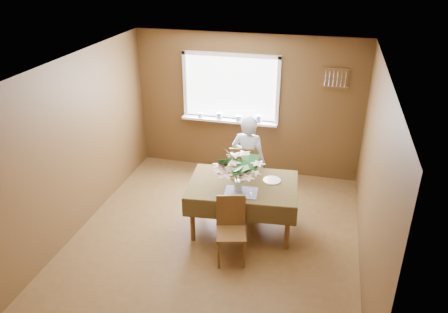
% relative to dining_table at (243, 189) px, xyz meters
% --- Properties ---
extents(floor, '(4.50, 4.50, 0.00)m').
position_rel_dining_table_xyz_m(floor, '(-0.33, -0.36, -0.66)').
color(floor, brown).
rests_on(floor, ground).
extents(ceiling, '(4.50, 4.50, 0.00)m').
position_rel_dining_table_xyz_m(ceiling, '(-0.33, -0.36, 1.84)').
color(ceiling, white).
rests_on(ceiling, wall_back).
extents(wall_back, '(4.00, 0.00, 4.00)m').
position_rel_dining_table_xyz_m(wall_back, '(-0.33, 1.89, 0.59)').
color(wall_back, brown).
rests_on(wall_back, floor).
extents(wall_front, '(4.00, 0.00, 4.00)m').
position_rel_dining_table_xyz_m(wall_front, '(-0.33, -2.61, 0.59)').
color(wall_front, brown).
rests_on(wall_front, floor).
extents(wall_left, '(0.00, 4.50, 4.50)m').
position_rel_dining_table_xyz_m(wall_left, '(-2.33, -0.36, 0.59)').
color(wall_left, brown).
rests_on(wall_left, floor).
extents(wall_right, '(0.00, 4.50, 4.50)m').
position_rel_dining_table_xyz_m(wall_right, '(1.67, -0.36, 0.59)').
color(wall_right, brown).
rests_on(wall_right, floor).
extents(window_assembly, '(1.72, 0.20, 1.22)m').
position_rel_dining_table_xyz_m(window_assembly, '(-0.62, 1.84, 0.70)').
color(window_assembly, white).
rests_on(window_assembly, wall_back).
extents(spoon_rack, '(0.44, 0.05, 0.33)m').
position_rel_dining_table_xyz_m(spoon_rack, '(1.12, 1.85, 1.19)').
color(spoon_rack, brown).
rests_on(spoon_rack, wall_back).
extents(dining_table, '(1.63, 1.19, 0.75)m').
position_rel_dining_table_xyz_m(dining_table, '(0.00, 0.00, 0.00)').
color(dining_table, brown).
rests_on(dining_table, floor).
extents(chair_far, '(0.49, 0.49, 1.01)m').
position_rel_dining_table_xyz_m(chair_far, '(-0.14, 0.71, -0.11)').
color(chair_far, brown).
rests_on(chair_far, floor).
extents(chair_near, '(0.47, 0.47, 0.89)m').
position_rel_dining_table_xyz_m(chair_near, '(-0.01, -0.69, -0.17)').
color(chair_near, brown).
rests_on(chair_near, floor).
extents(seated_woman, '(0.60, 0.44, 1.51)m').
position_rel_dining_table_xyz_m(seated_woman, '(-0.07, 0.71, 0.10)').
color(seated_woman, white).
rests_on(seated_woman, floor).
extents(flower_bouquet, '(0.59, 0.59, 0.50)m').
position_rel_dining_table_xyz_m(flower_bouquet, '(-0.03, -0.20, 0.42)').
color(flower_bouquet, white).
rests_on(flower_bouquet, dining_table).
extents(side_plate, '(0.32, 0.32, 0.01)m').
position_rel_dining_table_xyz_m(side_plate, '(0.38, 0.19, 0.10)').
color(side_plate, white).
rests_on(side_plate, dining_table).
extents(table_knife, '(0.10, 0.24, 0.00)m').
position_rel_dining_table_xyz_m(table_knife, '(0.14, -0.19, 0.10)').
color(table_knife, silver).
rests_on(table_knife, dining_table).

